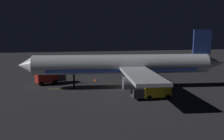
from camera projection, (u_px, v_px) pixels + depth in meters
ground_plane at (122, 88)px, 48.64m from camera, size 180.00×180.00×0.20m
apron_guide_stripe at (100, 86)px, 49.61m from camera, size 1.29×20.16×0.01m
airliner at (125, 65)px, 48.02m from camera, size 34.55×40.18×11.14m
baggage_truck at (49, 78)px, 51.69m from camera, size 4.38×6.33×2.45m
catering_truck at (152, 92)px, 40.09m from camera, size 2.36×6.28×2.23m
ground_crew_worker at (74, 79)px, 52.20m from camera, size 0.40×0.40×1.74m
traffic_cone_near_left at (96, 80)px, 54.65m from camera, size 0.50×0.50×0.55m
traffic_cone_near_right at (95, 80)px, 54.93m from camera, size 0.50×0.50×0.55m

